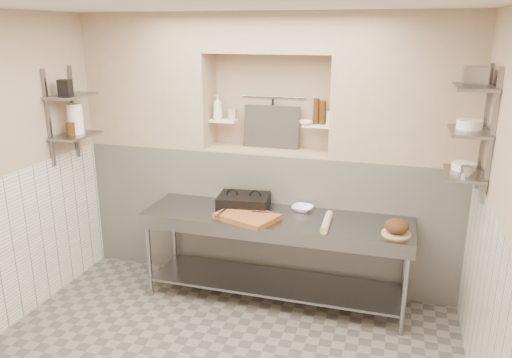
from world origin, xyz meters
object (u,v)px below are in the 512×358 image
at_px(jug_left, 75,119).
at_px(mixing_bowl, 303,208).
at_px(prep_table, 275,241).
at_px(bread_loaf, 397,226).
at_px(cutting_board, 247,216).
at_px(rolling_pin, 327,222).
at_px(bowl_alcove, 306,123).
at_px(bottle_soap, 218,107).
at_px(panini_press, 244,202).

bearing_deg(jug_left, mixing_bowl, 8.31).
height_order(prep_table, bread_loaf, bread_loaf).
distance_m(cutting_board, rolling_pin, 0.75).
distance_m(rolling_pin, bowl_alcove, 1.06).
xyz_separation_m(mixing_bowl, rolling_pin, (0.29, -0.32, 0.01)).
distance_m(rolling_pin, bottle_soap, 1.71).
height_order(panini_press, bottle_soap, bottle_soap).
distance_m(prep_table, cutting_board, 0.40).
distance_m(cutting_board, jug_left, 2.00).
bearing_deg(bottle_soap, mixing_bowl, -18.43).
bearing_deg(prep_table, panini_press, 159.25).
bearing_deg(rolling_pin, bread_loaf, -2.71).
distance_m(bottle_soap, bowl_alcove, 0.96).
distance_m(panini_press, rolling_pin, 0.90).
bearing_deg(bowl_alcove, mixing_bowl, -80.89).
bearing_deg(bread_loaf, bowl_alcove, 146.14).
bearing_deg(bread_loaf, bottle_soap, 160.32).
xyz_separation_m(panini_press, jug_left, (-1.70, -0.24, 0.80)).
bearing_deg(bowl_alcove, rolling_pin, -61.17).
xyz_separation_m(cutting_board, bowl_alcove, (0.42, 0.66, 0.81)).
xyz_separation_m(prep_table, cutting_board, (-0.24, -0.14, 0.28)).
height_order(prep_table, rolling_pin, rolling_pin).
distance_m(mixing_bowl, bread_loaf, 0.97).
relative_size(bread_loaf, bottle_soap, 0.83).
bearing_deg(rolling_pin, bowl_alcove, 118.83).
height_order(rolling_pin, bowl_alcove, bowl_alcove).
bearing_deg(bread_loaf, panini_press, 170.15).
relative_size(cutting_board, rolling_pin, 1.23).
relative_size(mixing_bowl, bottle_soap, 0.80).
xyz_separation_m(cutting_board, rolling_pin, (0.75, 0.05, 0.01)).
bearing_deg(panini_press, bread_loaf, -16.72).
relative_size(prep_table, bottle_soap, 10.07).
relative_size(cutting_board, bowl_alcove, 4.17).
distance_m(rolling_pin, jug_left, 2.70).
bearing_deg(cutting_board, bottle_soap, 127.60).
height_order(rolling_pin, bottle_soap, bottle_soap).
distance_m(bottle_soap, jug_left, 1.44).
relative_size(prep_table, cutting_board, 4.72).
bearing_deg(bottle_soap, panini_press, -45.32).
bearing_deg(bread_loaf, prep_table, 173.87).
bearing_deg(mixing_bowl, bread_loaf, -21.04).
bearing_deg(panini_press, prep_table, -27.62).
relative_size(cutting_board, bottle_soap, 2.13).
distance_m(cutting_board, bread_loaf, 1.37).
xyz_separation_m(mixing_bowl, bottle_soap, (-1.00, 0.33, 0.92)).
xyz_separation_m(rolling_pin, bottle_soap, (-1.29, 0.65, 0.91)).
height_order(prep_table, bowl_alcove, bowl_alcove).
bearing_deg(rolling_pin, panini_press, 165.27).
relative_size(rolling_pin, bread_loaf, 2.10).
height_order(cutting_board, bottle_soap, bottle_soap).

